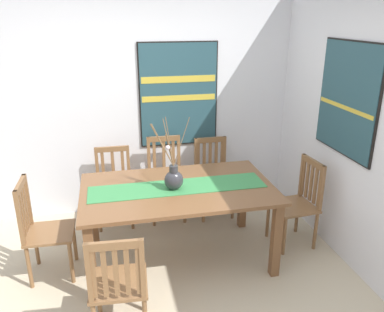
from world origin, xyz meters
The scene contains 14 objects.
ground_plane centered at (0.00, 0.00, -0.01)m, with size 6.40×6.40×0.03m, color beige.
wall_back centered at (0.00, 1.86, 1.35)m, with size 6.40×0.12×2.70m, color silver.
wall_side centered at (1.86, 0.00, 1.35)m, with size 0.12×6.40×2.70m, color silver.
dining_table centered at (0.20, 0.58, 0.68)m, with size 1.81×1.08×0.78m.
table_runner centered at (0.20, 0.58, 0.78)m, with size 1.66×0.36×0.01m, color #388447.
centerpiece_vase centered at (0.15, 0.55, 0.89)m, with size 0.38×0.20×0.68m.
chair_0 centered at (0.22, 1.50, 0.48)m, with size 0.42×0.42×0.96m.
chair_1 centered at (-0.39, 1.49, 0.46)m, with size 0.43×0.43×0.88m.
chair_2 centered at (-0.41, -0.32, 0.48)m, with size 0.45×0.45×0.91m.
chair_3 centered at (0.79, 1.48, 0.48)m, with size 0.43×0.43×0.92m.
chair_4 centered at (-1.06, 0.59, 0.49)m, with size 0.43×0.43×0.96m.
chair_5 centered at (1.48, 0.60, 0.48)m, with size 0.45×0.45×0.93m.
painting_on_back_wall centered at (0.44, 1.79, 1.41)m, with size 0.94×0.05×1.23m.
painting_on_side_wall centered at (1.79, 0.46, 1.57)m, with size 0.05×0.91×1.06m.
Camera 1 is at (-0.40, -2.74, 2.33)m, focal length 36.63 mm.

